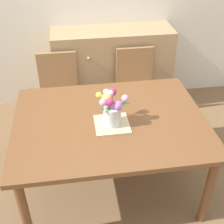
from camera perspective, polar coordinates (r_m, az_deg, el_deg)
ground_plane at (r=2.94m, az=-0.32°, el=-13.12°), size 12.00×12.00×0.00m
dining_table at (r=2.49m, az=-0.37°, el=-2.90°), size 1.55×1.18×0.74m
chair_left at (r=3.33m, az=-9.98°, el=4.32°), size 0.42×0.42×0.90m
chair_right at (r=3.40m, az=4.57°, el=5.45°), size 0.42×0.42×0.90m
dresser at (r=3.72m, az=0.11°, el=8.01°), size 1.40×0.47×1.00m
placemat at (r=2.39m, az=-0.00°, el=-2.28°), size 0.27×0.27×0.01m
flower_vase at (r=2.31m, az=-0.11°, el=0.70°), size 0.25×0.22×0.28m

